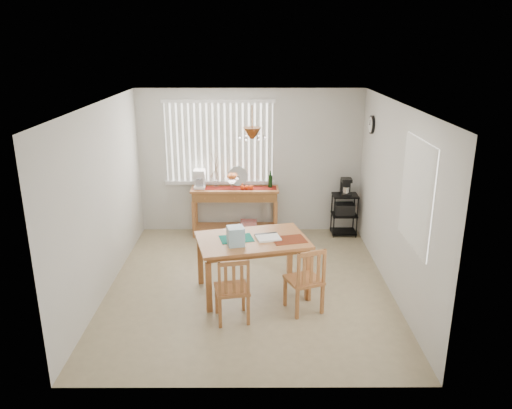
{
  "coord_description": "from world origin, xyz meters",
  "views": [
    {
      "loc": [
        0.08,
        -6.5,
        3.37
      ],
      "look_at": [
        0.1,
        0.55,
        1.05
      ],
      "focal_mm": 35.0,
      "sensor_mm": 36.0,
      "label": 1
    }
  ],
  "objects_px": {
    "dining_table": "(252,245)",
    "chair_right": "(305,280)",
    "sideboard": "(235,200)",
    "chair_left": "(232,290)",
    "wire_cart": "(344,211)",
    "cart_items": "(346,187)"
  },
  "relations": [
    {
      "from": "chair_left",
      "to": "sideboard",
      "type": "bearing_deg",
      "value": 91.27
    },
    {
      "from": "sideboard",
      "to": "chair_left",
      "type": "relative_size",
      "value": 1.76
    },
    {
      "from": "cart_items",
      "to": "chair_left",
      "type": "bearing_deg",
      "value": -122.62
    },
    {
      "from": "dining_table",
      "to": "chair_left",
      "type": "relative_size",
      "value": 1.88
    },
    {
      "from": "chair_left",
      "to": "dining_table",
      "type": "bearing_deg",
      "value": 72.6
    },
    {
      "from": "sideboard",
      "to": "chair_left",
      "type": "xyz_separation_m",
      "value": [
        0.07,
        -2.97,
        -0.22
      ]
    },
    {
      "from": "dining_table",
      "to": "chair_right",
      "type": "height_order",
      "value": "chair_right"
    },
    {
      "from": "sideboard",
      "to": "wire_cart",
      "type": "distance_m",
      "value": 1.97
    },
    {
      "from": "sideboard",
      "to": "dining_table",
      "type": "relative_size",
      "value": 0.94
    },
    {
      "from": "dining_table",
      "to": "chair_right",
      "type": "xyz_separation_m",
      "value": [
        0.68,
        -0.56,
        -0.26
      ]
    },
    {
      "from": "sideboard",
      "to": "chair_right",
      "type": "bearing_deg",
      "value": -69.99
    },
    {
      "from": "sideboard",
      "to": "cart_items",
      "type": "bearing_deg",
      "value": -0.09
    },
    {
      "from": "chair_right",
      "to": "wire_cart",
      "type": "bearing_deg",
      "value": 70.47
    },
    {
      "from": "wire_cart",
      "to": "cart_items",
      "type": "height_order",
      "value": "cart_items"
    },
    {
      "from": "sideboard",
      "to": "wire_cart",
      "type": "height_order",
      "value": "sideboard"
    },
    {
      "from": "sideboard",
      "to": "chair_left",
      "type": "height_order",
      "value": "chair_left"
    },
    {
      "from": "sideboard",
      "to": "cart_items",
      "type": "xyz_separation_m",
      "value": [
        1.96,
        -0.0,
        0.24
      ]
    },
    {
      "from": "cart_items",
      "to": "dining_table",
      "type": "relative_size",
      "value": 0.19
    },
    {
      "from": "chair_right",
      "to": "cart_items",
      "type": "bearing_deg",
      "value": 70.52
    },
    {
      "from": "wire_cart",
      "to": "chair_right",
      "type": "bearing_deg",
      "value": -109.53
    },
    {
      "from": "sideboard",
      "to": "chair_right",
      "type": "relative_size",
      "value": 1.71
    },
    {
      "from": "sideboard",
      "to": "dining_table",
      "type": "xyz_separation_m",
      "value": [
        0.31,
        -2.18,
        0.05
      ]
    }
  ]
}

